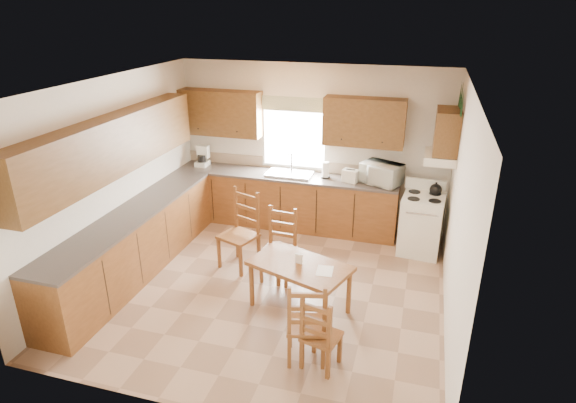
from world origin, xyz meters
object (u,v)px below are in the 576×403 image
(chair_far_left, at_px, (238,231))
(stove, at_px, (421,225))
(chair_near_left, at_px, (307,320))
(chair_near_right, at_px, (322,331))
(microwave, at_px, (381,174))
(chair_far_right, at_px, (278,246))
(dining_table, at_px, (300,287))

(chair_far_left, bearing_deg, stove, 46.28)
(chair_near_left, relative_size, chair_near_right, 1.13)
(microwave, bearing_deg, stove, -4.87)
(chair_near_left, xyz_separation_m, chair_far_right, (-0.77, 1.46, 0.01))
(chair_near_right, bearing_deg, chair_far_left, -32.89)
(stove, distance_m, dining_table, 2.42)
(dining_table, bearing_deg, stove, 74.47)
(chair_near_right, bearing_deg, chair_near_left, -8.14)
(chair_far_left, bearing_deg, chair_near_left, -28.49)
(dining_table, xyz_separation_m, chair_far_left, (-1.11, 0.77, 0.25))
(microwave, bearing_deg, chair_near_right, -71.44)
(chair_near_left, bearing_deg, microwave, -111.27)
(stove, bearing_deg, dining_table, -119.80)
(chair_far_left, relative_size, chair_far_right, 1.12)
(chair_far_left, height_order, chair_far_right, chair_far_left)
(microwave, relative_size, chair_far_left, 0.49)
(stove, xyz_separation_m, chair_near_left, (-1.08, -2.83, 0.04))
(chair_near_left, distance_m, chair_far_right, 1.65)
(chair_near_left, height_order, chair_near_right, chair_near_left)
(dining_table, bearing_deg, microwave, 92.64)
(chair_far_right, bearing_deg, stove, 41.41)
(chair_far_left, bearing_deg, dining_table, -14.34)
(chair_far_left, bearing_deg, chair_far_right, 6.04)
(dining_table, xyz_separation_m, chair_near_right, (0.48, -0.92, 0.11))
(microwave, distance_m, chair_near_right, 3.33)
(chair_near_left, bearing_deg, dining_table, -84.63)
(microwave, distance_m, chair_far_left, 2.45)
(chair_far_right, bearing_deg, chair_far_left, 170.37)
(stove, height_order, chair_near_left, chair_near_left)
(stove, relative_size, dining_table, 0.75)
(microwave, bearing_deg, chair_far_right, -101.60)
(chair_near_left, distance_m, chair_far_left, 2.15)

